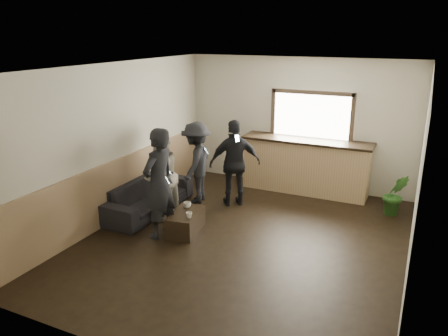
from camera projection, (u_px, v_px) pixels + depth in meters
The scene contains 12 objects.
ground at pixel (244, 240), 7.23m from camera, with size 5.00×6.00×0.01m, color black.
room_shell at pixel (203, 150), 7.08m from camera, with size 5.01×6.01×2.80m.
bar_counter at pixel (306, 163), 9.24m from camera, with size 2.70×0.68×2.13m.
sofa at pixel (147, 196), 8.32m from camera, with size 2.10×0.82×0.61m, color black.
coffee_table at pixel (186, 222), 7.48m from camera, with size 0.45×0.81×0.36m, color black.
cup_a at pixel (187, 205), 7.60m from camera, with size 0.13×0.13×0.11m, color silver.
cup_b at pixel (189, 215), 7.20m from camera, with size 0.11×0.11×0.10m, color silver.
potted_plant at pixel (395, 195), 8.11m from camera, with size 0.44×0.36×0.81m, color #2D6623.
person_a at pixel (159, 183), 7.13m from camera, with size 0.53×0.73×1.85m.
person_b at pixel (161, 176), 7.82m from camera, with size 0.65×0.82×1.65m.
person_c at pixel (196, 163), 8.63m from camera, with size 0.76×1.13×1.63m.
person_d at pixel (235, 163), 8.47m from camera, with size 1.06×0.90×1.70m.
Camera 1 is at (2.47, -6.06, 3.32)m, focal length 35.00 mm.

